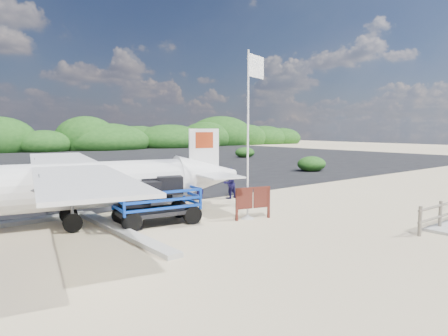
% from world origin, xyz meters
% --- Properties ---
extents(ground, '(160.00, 160.00, 0.00)m').
position_xyz_m(ground, '(0.00, 0.00, 0.00)').
color(ground, beige).
extents(asphalt_apron, '(90.00, 50.00, 0.04)m').
position_xyz_m(asphalt_apron, '(0.00, 30.00, 0.00)').
color(asphalt_apron, '#B2B2B2').
rests_on(asphalt_apron, ground).
extents(baggage_cart, '(3.43, 2.28, 1.60)m').
position_xyz_m(baggage_cart, '(-2.92, 1.86, 0.00)').
color(baggage_cart, '#0C3DC2').
rests_on(baggage_cart, ground).
extents(flagpole, '(1.40, 0.94, 6.48)m').
position_xyz_m(flagpole, '(0.30, 0.43, 0.00)').
color(flagpole, white).
rests_on(flagpole, ground).
extents(signboard, '(1.56, 0.56, 1.30)m').
position_xyz_m(signboard, '(0.37, 0.20, 0.00)').
color(signboard, '#552118').
rests_on(signboard, ground).
extents(crew_a, '(0.64, 0.50, 1.54)m').
position_xyz_m(crew_a, '(1.26, 5.07, 0.77)').
color(crew_a, '#161245').
rests_on(crew_a, ground).
extents(crew_b, '(0.79, 0.64, 1.55)m').
position_xyz_m(crew_b, '(2.63, 4.39, 0.77)').
color(crew_b, '#161245').
rests_on(crew_b, ground).
extents(aircraft_large, '(17.73, 17.73, 4.46)m').
position_xyz_m(aircraft_large, '(12.60, 27.33, 0.00)').
color(aircraft_large, '#B2B2B2').
rests_on(aircraft_large, ground).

